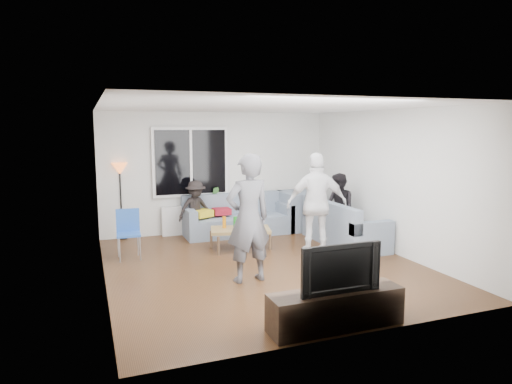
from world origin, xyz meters
name	(u,v)px	position (x,y,z in m)	size (l,w,h in m)	color
floor	(263,266)	(0.00, 0.00, -0.02)	(5.00, 5.50, 0.04)	#56351C
ceiling	(263,106)	(0.00, 0.00, 2.62)	(5.00, 5.50, 0.04)	white
wall_back	(217,172)	(0.00, 2.77, 1.30)	(5.00, 0.04, 2.60)	silver
wall_front	(359,221)	(0.00, -2.77, 1.30)	(5.00, 0.04, 2.60)	silver
wall_left	(100,196)	(-2.52, 0.00, 1.30)	(0.04, 5.50, 2.60)	silver
wall_right	(392,182)	(2.52, 0.00, 1.30)	(0.04, 5.50, 2.60)	silver
window_frame	(191,162)	(-0.60, 2.69, 1.55)	(1.62, 0.06, 1.47)	white
window_glass	(191,162)	(-0.60, 2.65, 1.55)	(1.50, 0.02, 1.35)	black
window_mullion	(191,162)	(-0.60, 2.64, 1.55)	(0.05, 0.03, 1.35)	white
radiator	(192,220)	(-0.60, 2.65, 0.31)	(1.30, 0.12, 0.62)	silver
potted_plant	(214,196)	(-0.11, 2.62, 0.81)	(0.21, 0.17, 0.38)	#356B2B
vase	(185,202)	(-0.74, 2.62, 0.71)	(0.18, 0.18, 0.19)	silver
sofa_back_section	(238,215)	(0.32, 2.27, 0.42)	(2.30, 0.85, 0.85)	slate
sofa_right_section	(345,223)	(2.02, 0.76, 0.42)	(0.85, 2.00, 0.85)	slate
sofa_corner	(300,210)	(1.79, 2.27, 0.42)	(0.85, 0.85, 0.85)	slate
cushion_yellow	(202,213)	(-0.48, 2.25, 0.51)	(0.38, 0.32, 0.14)	gold
cushion_red	(222,211)	(-0.03, 2.33, 0.51)	(0.36, 0.30, 0.13)	maroon
coffee_table	(240,239)	(-0.03, 1.10, 0.20)	(1.10, 0.60, 0.40)	olive
pitcher	(239,223)	(-0.04, 1.15, 0.49)	(0.17, 0.17, 0.17)	maroon
side_chair	(129,235)	(-2.05, 1.17, 0.43)	(0.40, 0.40, 0.86)	#2958B3
floor_lamp	(121,201)	(-2.05, 2.73, 0.78)	(0.32, 0.32, 1.56)	orange
player_left	(248,218)	(-0.49, -0.64, 0.95)	(0.70, 0.46, 1.91)	#4C4B50
player_right	(317,204)	(1.15, 0.29, 0.92)	(1.08, 0.45, 1.84)	white
spectator_right	(339,208)	(2.02, 0.99, 0.69)	(0.67, 0.52, 1.37)	black
spectator_back	(196,209)	(-0.60, 2.30, 0.60)	(0.77, 0.44, 1.19)	black
tv_console	(336,309)	(-0.09, -2.50, 0.22)	(1.60, 0.40, 0.44)	#2F2317
television	(337,267)	(-0.09, -2.50, 0.72)	(0.98, 0.13, 0.57)	black
bottle_a	(224,222)	(-0.30, 1.24, 0.51)	(0.07, 0.07, 0.22)	orange
bottle_e	(254,221)	(0.29, 1.20, 0.50)	(0.07, 0.07, 0.21)	black
bottle_b	(235,223)	(-0.15, 1.01, 0.52)	(0.08, 0.08, 0.25)	#167D1D
bottle_c	(241,223)	(0.03, 1.20, 0.49)	(0.07, 0.07, 0.17)	black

